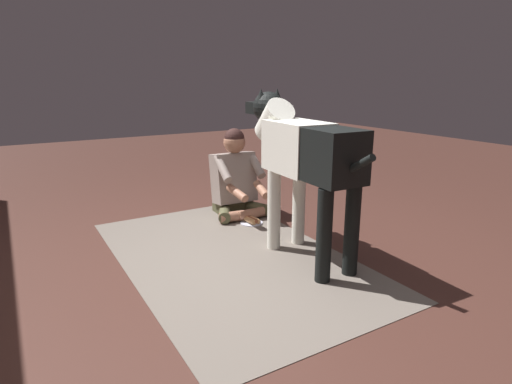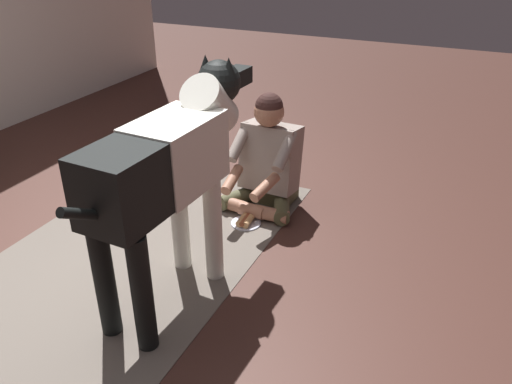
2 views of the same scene
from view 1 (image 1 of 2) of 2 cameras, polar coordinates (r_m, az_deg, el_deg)
ground_plane at (r=2.98m, az=-1.92°, el=-10.81°), size 14.58×14.58×0.00m
area_rug at (r=3.23m, az=-3.39°, el=-8.63°), size 2.49×1.50×0.01m
person_sitting_on_floor at (r=4.11m, az=-2.74°, el=1.64°), size 0.65×0.58×0.84m
large_dog at (r=3.06m, az=6.24°, el=5.22°), size 1.52×0.36×1.22m
hot_dog_on_plate at (r=3.91m, az=-0.61°, el=-3.90°), size 0.21×0.21×0.06m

